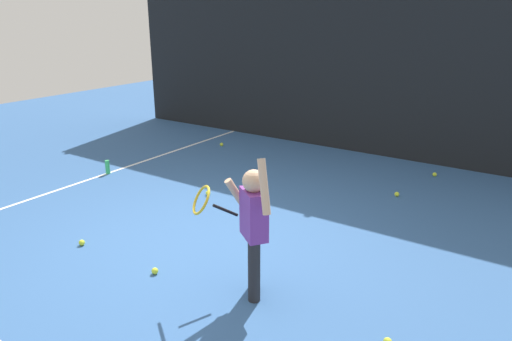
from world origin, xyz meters
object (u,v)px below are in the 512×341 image
at_px(tennis_ball_6, 155,271).
at_px(tennis_ball_4, 222,144).
at_px(water_bottle, 108,167).
at_px(tennis_ball_7, 208,193).
at_px(tennis_ball_0, 82,243).
at_px(tennis_ball_2, 435,174).
at_px(tennis_ball_1, 397,194).
at_px(tennis_player, 252,222).

bearing_deg(tennis_ball_6, tennis_ball_4, 119.86).
height_order(water_bottle, tennis_ball_7, water_bottle).
distance_m(tennis_ball_0, tennis_ball_2, 5.27).
xyz_separation_m(tennis_ball_2, tennis_ball_4, (-3.86, -0.48, 0.00)).
relative_size(tennis_ball_1, tennis_ball_4, 1.00).
bearing_deg(tennis_ball_1, tennis_player, -95.75).
xyz_separation_m(tennis_ball_1, tennis_ball_7, (-2.22, -1.45, 0.00)).
bearing_deg(tennis_player, tennis_ball_7, 175.11).
bearing_deg(water_bottle, tennis_ball_7, 4.89).
relative_size(tennis_player, tennis_ball_1, 20.46).
bearing_deg(tennis_ball_7, tennis_ball_4, 123.67).
xyz_separation_m(tennis_player, tennis_ball_0, (-2.10, -0.27, -0.69)).
bearing_deg(water_bottle, tennis_player, -21.69).
xyz_separation_m(tennis_ball_0, tennis_ball_2, (2.63, 4.57, 0.00)).
bearing_deg(tennis_ball_6, tennis_player, 14.01).
bearing_deg(tennis_ball_0, water_bottle, 133.97).
bearing_deg(tennis_ball_1, tennis_ball_0, -125.42).
distance_m(tennis_ball_4, tennis_ball_7, 2.57).
bearing_deg(water_bottle, tennis_ball_1, 21.21).
relative_size(water_bottle, tennis_ball_4, 3.33).
height_order(tennis_ball_1, tennis_ball_2, same).
height_order(tennis_ball_4, tennis_ball_7, same).
bearing_deg(tennis_ball_0, tennis_ball_7, 84.29).
height_order(tennis_player, tennis_ball_1, tennis_player).
xyz_separation_m(tennis_ball_0, tennis_ball_4, (-1.23, 4.09, 0.00)).
distance_m(water_bottle, tennis_ball_1, 4.45).
xyz_separation_m(tennis_player, tennis_ball_2, (0.53, 4.30, -0.69)).
xyz_separation_m(water_bottle, tennis_ball_2, (4.36, 2.78, -0.08)).
relative_size(tennis_player, tennis_ball_6, 20.46).
xyz_separation_m(tennis_ball_2, tennis_ball_6, (-1.52, -4.55, 0.00)).
bearing_deg(tennis_player, tennis_ball_4, 167.67).
height_order(water_bottle, tennis_ball_0, water_bottle).
relative_size(tennis_player, tennis_ball_0, 20.46).
height_order(tennis_ball_1, tennis_ball_7, same).
bearing_deg(tennis_ball_4, tennis_ball_0, -73.31).
distance_m(tennis_ball_0, tennis_ball_6, 1.11).
bearing_deg(water_bottle, tennis_ball_6, -31.97).
height_order(tennis_ball_6, tennis_ball_7, same).
xyz_separation_m(water_bottle, tennis_ball_0, (1.73, -1.79, -0.08)).
distance_m(tennis_ball_1, tennis_ball_2, 1.19).
relative_size(tennis_ball_6, tennis_ball_7, 1.00).
distance_m(tennis_ball_0, tennis_ball_1, 4.17).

